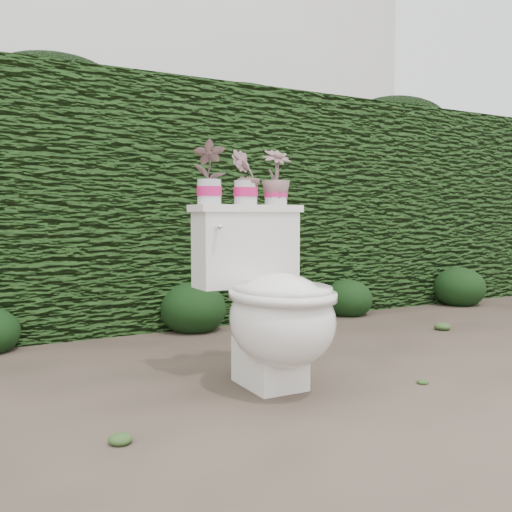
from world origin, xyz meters
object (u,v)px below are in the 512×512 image
potted_plant_center (246,179)px  potted_plant_right (276,179)px  potted_plant_left (209,174)px  toilet (272,304)px

potted_plant_center → potted_plant_right: bearing=-165.7°
potted_plant_center → potted_plant_left: bearing=14.3°
potted_plant_center → potted_plant_right: potted_plant_right is taller
potted_plant_center → potted_plant_right: size_ratio=0.96×
potted_plant_left → potted_plant_center: size_ratio=1.12×
potted_plant_center → potted_plant_right: (0.16, -0.00, 0.00)m
toilet → potted_plant_right: potted_plant_right is taller
potted_plant_left → potted_plant_center: (0.18, -0.00, -0.01)m
toilet → potted_plant_left: size_ratio=2.93×
toilet → potted_plant_right: bearing=56.9°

